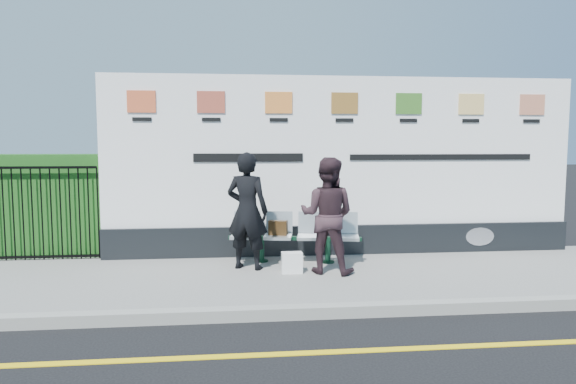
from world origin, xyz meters
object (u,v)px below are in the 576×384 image
Objects in this scene: woman_left at (247,211)px; woman_right at (327,215)px; billboard at (343,178)px; bench at (295,249)px.

woman_left is 1.20m from woman_right.
billboard is 4.55× the size of woman_left.
woman_right is (0.40, -0.69, 0.63)m from bench.
billboard is 1.44m from woman_right.
billboard is at bearing 42.83° from bench.
billboard is 1.52m from bench.
bench is at bearing -132.46° from woman_left.
woman_right is (-0.50, -1.27, -0.46)m from billboard.
bench is 1.20× the size of woman_right.
bench is at bearing -37.39° from woman_right.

